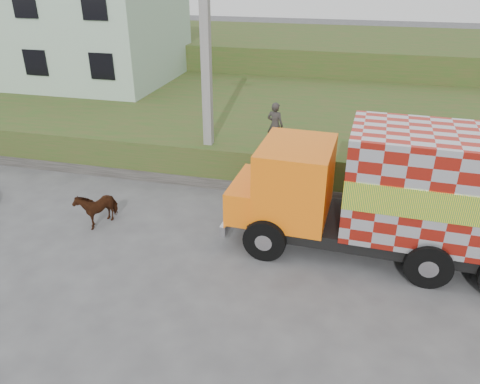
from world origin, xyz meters
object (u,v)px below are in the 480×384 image
(cow, at_px, (97,207))
(pedestrian, at_px, (275,125))
(cargo_truck, at_px, (399,193))
(utility_pole, at_px, (207,72))

(cow, xyz_separation_m, pedestrian, (4.87, 4.04, 1.75))
(cargo_truck, height_order, pedestrian, cargo_truck)
(cow, bearing_deg, utility_pole, 77.37)
(utility_pole, relative_size, pedestrian, 4.86)
(cargo_truck, relative_size, pedestrian, 5.10)
(utility_pole, xyz_separation_m, cow, (-2.48, -3.84, -3.51))
(utility_pole, xyz_separation_m, cargo_truck, (6.41, -3.36, -2.17))
(cargo_truck, distance_m, cow, 9.00)
(cargo_truck, bearing_deg, utility_pole, 154.72)
(cargo_truck, xyz_separation_m, pedestrian, (-4.02, 3.56, 0.42))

